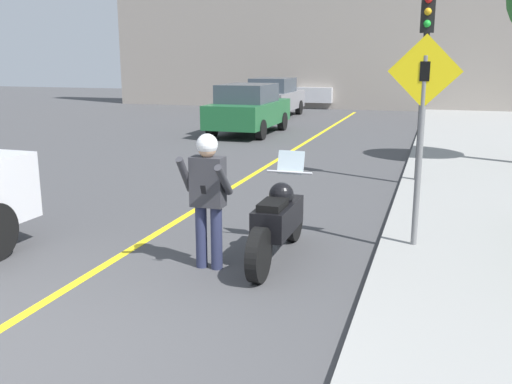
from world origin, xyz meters
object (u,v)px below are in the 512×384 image
object	(u,v)px
person_biker	(208,188)
traffic_light	(426,51)
parked_car_green	(249,109)
parked_car_grey	(274,97)
motorcycle	(278,220)
crossing_sign	(422,122)
parked_car_silver	(322,90)

from	to	relation	value
person_biker	traffic_light	xyz separation A→B (m)	(2.23, 5.67, 1.64)
person_biker	parked_car_green	bearing A→B (deg)	106.33
traffic_light	parked_car_grey	world-z (taller)	traffic_light
motorcycle	traffic_light	xyz separation A→B (m)	(1.52, 5.08, 2.14)
parked_car_grey	motorcycle	bearing A→B (deg)	-73.76
person_biker	crossing_sign	distance (m)	2.83
crossing_sign	parked_car_grey	world-z (taller)	crossing_sign
parked_car_grey	parked_car_silver	world-z (taller)	same
crossing_sign	traffic_light	size ratio (longest dim) A/B	0.74
motorcycle	parked_car_grey	size ratio (longest dim) A/B	0.54
motorcycle	parked_car_silver	xyz separation A→B (m)	(-4.23, 23.83, 0.35)
traffic_light	parked_car_grey	size ratio (longest dim) A/B	0.87
motorcycle	parked_car_green	world-z (taller)	parked_car_green
motorcycle	parked_car_grey	distance (m)	18.33
parked_car_green	traffic_light	bearing A→B (deg)	-48.49
traffic_light	parked_car_green	size ratio (longest dim) A/B	0.87
motorcycle	crossing_sign	size ratio (longest dim) A/B	0.84
crossing_sign	traffic_light	world-z (taller)	traffic_light
crossing_sign	parked_car_grey	size ratio (longest dim) A/B	0.64
crossing_sign	traffic_light	xyz separation A→B (m)	(-0.13, 4.30, 0.91)
person_biker	parked_car_silver	size ratio (longest dim) A/B	0.40
person_biker	motorcycle	bearing A→B (deg)	39.33
motorcycle	crossing_sign	distance (m)	2.20
person_biker	traffic_light	size ratio (longest dim) A/B	0.46
parked_car_green	person_biker	bearing A→B (deg)	-73.67
parked_car_silver	person_biker	bearing A→B (deg)	-81.80
crossing_sign	traffic_light	distance (m)	4.40
parked_car_grey	parked_car_silver	distance (m)	6.30
traffic_light	person_biker	bearing A→B (deg)	-111.51
traffic_light	parked_car_grey	distance (m)	14.28
crossing_sign	parked_car_green	xyz separation A→B (m)	(-5.95, 10.88, -0.88)
motorcycle	traffic_light	world-z (taller)	traffic_light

